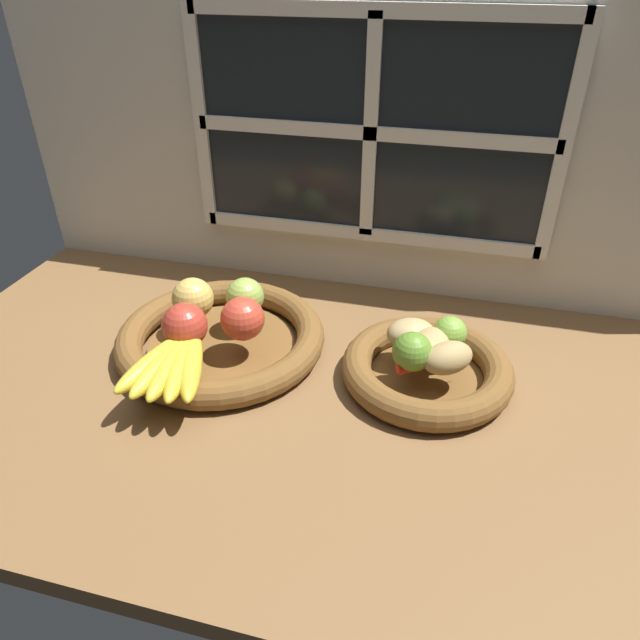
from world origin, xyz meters
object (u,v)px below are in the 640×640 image
(apple_red_front, at_px, (185,325))
(potato_small, at_px, (448,358))
(apple_red_right, at_px, (243,319))
(chili_pepper, at_px, (435,363))
(apple_golden_left, at_px, (193,298))
(fruit_bowl_right, at_px, (427,370))
(lime_far, at_px, (450,333))
(apple_green_back, at_px, (245,297))
(fruit_bowl_left, at_px, (221,338))
(lime_near, at_px, (412,352))
(potato_oblong, at_px, (411,333))
(potato_large, at_px, (430,345))
(banana_bunch_front, at_px, (174,361))

(apple_red_front, height_order, potato_small, apple_red_front)
(apple_red_right, relative_size, chili_pepper, 0.59)
(apple_golden_left, distance_m, potato_small, 0.43)
(fruit_bowl_right, xyz_separation_m, potato_small, (0.03, -0.03, 0.05))
(lime_far, bearing_deg, apple_green_back, 177.44)
(chili_pepper, bearing_deg, apple_red_right, 150.42)
(apple_red_right, bearing_deg, apple_red_front, -152.36)
(apple_golden_left, height_order, chili_pepper, apple_golden_left)
(fruit_bowl_left, xyz_separation_m, lime_near, (0.33, -0.04, 0.06))
(potato_oblong, xyz_separation_m, chili_pepper, (0.04, -0.05, -0.01))
(apple_red_front, height_order, lime_far, apple_red_front)
(apple_green_back, relative_size, lime_far, 1.22)
(fruit_bowl_right, height_order, lime_far, lime_far)
(fruit_bowl_right, xyz_separation_m, apple_red_right, (-0.30, -0.02, 0.06))
(apple_green_back, relative_size, potato_oblong, 0.85)
(potato_small, xyz_separation_m, potato_large, (-0.03, 0.03, -0.00))
(apple_green_back, height_order, apple_red_front, apple_red_front)
(fruit_bowl_left, height_order, chili_pepper, chili_pepper)
(potato_oblong, bearing_deg, potato_large, -37.87)
(fruit_bowl_right, bearing_deg, potato_oblong, 142.13)
(lime_near, bearing_deg, apple_red_right, 177.06)
(apple_green_back, bearing_deg, potato_large, -8.98)
(apple_red_front, relative_size, potato_oblong, 0.94)
(fruit_bowl_right, height_order, potato_small, potato_small)
(apple_red_front, bearing_deg, fruit_bowl_right, 9.51)
(apple_golden_left, distance_m, lime_far, 0.43)
(banana_bunch_front, distance_m, lime_near, 0.36)
(lime_near, xyz_separation_m, chili_pepper, (0.04, 0.01, -0.02))
(lime_near, relative_size, chili_pepper, 0.50)
(chili_pepper, bearing_deg, fruit_bowl_right, 85.29)
(apple_green_back, height_order, banana_bunch_front, apple_green_back)
(apple_red_right, bearing_deg, potato_large, 4.05)
(banana_bunch_front, xyz_separation_m, chili_pepper, (0.38, 0.10, -0.01))
(fruit_bowl_left, distance_m, lime_near, 0.33)
(potato_small, bearing_deg, chili_pepper, 172.89)
(potato_large, relative_size, chili_pepper, 0.67)
(fruit_bowl_left, xyz_separation_m, apple_red_right, (0.05, -0.02, 0.06))
(apple_red_right, height_order, potato_large, apple_red_right)
(apple_green_back, bearing_deg, potato_small, -12.84)
(fruit_bowl_right, relative_size, apple_red_front, 3.72)
(apple_red_right, relative_size, potato_oblong, 0.93)
(apple_green_back, bearing_deg, apple_red_right, -72.12)
(chili_pepper, bearing_deg, potato_small, -35.61)
(apple_green_back, xyz_separation_m, potato_oblong, (0.29, -0.03, -0.01))
(fruit_bowl_right, relative_size, lime_near, 4.45)
(fruit_bowl_right, bearing_deg, potato_small, -45.00)
(apple_red_front, distance_m, potato_large, 0.38)
(fruit_bowl_left, height_order, apple_green_back, apple_green_back)
(lime_near, distance_m, lime_far, 0.09)
(potato_small, xyz_separation_m, lime_far, (-0.00, 0.06, 0.00))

